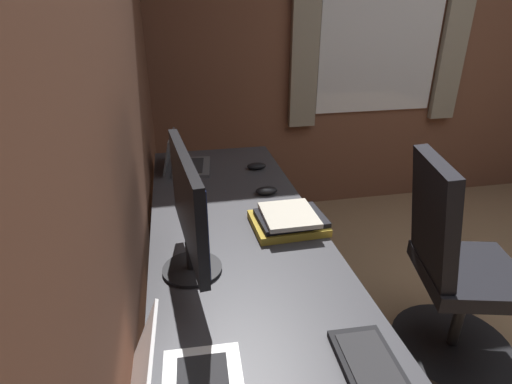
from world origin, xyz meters
name	(u,v)px	position (x,y,z in m)	size (l,w,h in m)	color
wall_back	(85,124)	(0.00, 1.99, 1.30)	(4.58, 0.10, 2.60)	brown
wall_right	(406,38)	(2.04, 0.00, 1.30)	(0.10, 4.47, 2.60)	brown
window_panel	(382,27)	(1.98, 0.24, 1.39)	(0.02, 0.95, 1.23)	white
curtain_near	(457,26)	(1.95, -0.35, 1.39)	(0.05, 0.20, 1.39)	#9E937F
curtain_far	(306,28)	(1.95, 0.83, 1.39)	(0.05, 0.20, 1.39)	#9E937F
desk	(243,261)	(0.30, 1.58, 0.67)	(2.23, 0.68, 0.73)	#38383D
drawer_pedestal	(231,299)	(0.47, 1.60, 0.35)	(0.40, 0.51, 0.69)	#38383D
monitor_primary	(188,207)	(0.19, 1.77, 0.97)	(0.53, 0.20, 0.42)	black
laptop_leftmost	(183,160)	(1.13, 1.76, 0.78)	(0.31, 0.26, 0.19)	#595B60
mouse_main	(266,191)	(0.73, 1.39, 0.75)	(0.06, 0.10, 0.03)	black
mouse_spare	(256,166)	(1.05, 1.37, 0.75)	(0.06, 0.10, 0.03)	black
book_stack_near	(289,220)	(0.41, 1.37, 0.76)	(0.25, 0.29, 0.07)	gold
office_chair	(453,274)	(0.31, 0.63, 0.46)	(0.56, 0.59, 0.97)	black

